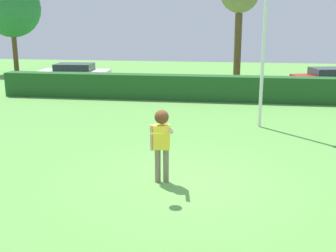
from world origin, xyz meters
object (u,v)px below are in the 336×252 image
(person, at_px, (162,137))
(frisbee, at_px, (157,134))
(parked_car_red, at_px, (332,78))
(birch_tree, at_px, (11,8))
(lamppost, at_px, (265,22))
(parked_car_white, at_px, (75,73))

(person, relative_size, frisbee, 6.56)
(person, distance_m, parked_car_red, 16.43)
(person, relative_size, birch_tree, 0.27)
(lamppost, bearing_deg, frisbee, -111.18)
(lamppost, height_order, parked_car_white, lamppost)
(parked_car_red, xyz_separation_m, birch_tree, (-21.19, 4.75, 3.94))
(parked_car_white, distance_m, parked_car_red, 14.97)
(person, height_order, frisbee, person)
(lamppost, bearing_deg, parked_car_white, 139.13)
(frisbee, height_order, birch_tree, birch_tree)
(parked_car_white, bearing_deg, parked_car_red, -0.74)
(frisbee, relative_size, parked_car_red, 0.06)
(person, bearing_deg, parked_car_white, 117.64)
(person, relative_size, lamppost, 0.26)
(lamppost, relative_size, parked_car_white, 1.58)
(frisbee, bearing_deg, birch_tree, 124.62)
(frisbee, xyz_separation_m, parked_car_red, (7.08, 15.70, -0.77))
(parked_car_red, bearing_deg, person, -115.67)
(person, xyz_separation_m, parked_car_white, (-7.85, 15.00, -0.45))
(parked_car_red, relative_size, birch_tree, 0.67)
(person, distance_m, lamppost, 6.97)
(frisbee, height_order, parked_car_white, frisbee)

